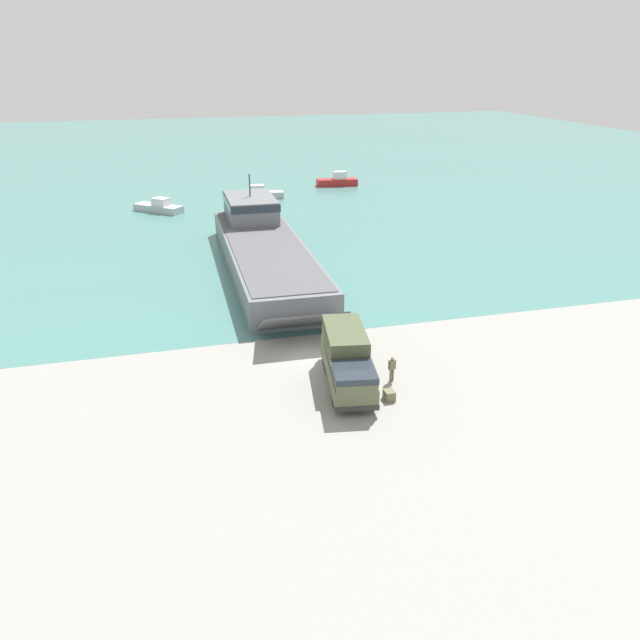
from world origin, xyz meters
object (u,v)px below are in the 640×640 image
object	(u,v)px
landing_craft	(263,246)
moored_boat_a	(337,181)
cargo_crate	(389,395)
moored_boat_b	(260,194)
military_truck	(347,360)
soldier_on_ramp	(392,367)
moored_boat_c	(159,207)

from	to	relation	value
landing_craft	moored_boat_a	xyz separation A→B (m)	(18.66, 37.29, -1.12)
landing_craft	cargo_crate	distance (m)	28.27
landing_craft	moored_boat_b	size ratio (longest dim) A/B	4.82
military_truck	cargo_crate	bearing A→B (deg)	44.95
military_truck	moored_boat_a	distance (m)	65.32
soldier_on_ramp	moored_boat_b	world-z (taller)	moored_boat_b
landing_craft	moored_boat_a	size ratio (longest dim) A/B	5.05
moored_boat_b	moored_boat_c	bearing A→B (deg)	-62.83
military_truck	moored_boat_b	size ratio (longest dim) A/B	1.19
moored_boat_b	cargo_crate	world-z (taller)	moored_boat_b
landing_craft	moored_boat_c	bearing A→B (deg)	111.03
soldier_on_ramp	moored_boat_a	size ratio (longest dim) A/B	0.26
moored_boat_a	moored_boat_b	bearing A→B (deg)	119.63
moored_boat_c	cargo_crate	size ratio (longest dim) A/B	9.15
military_truck	moored_boat_c	bearing A→B (deg)	-159.71
military_truck	cargo_crate	world-z (taller)	military_truck
moored_boat_c	cargo_crate	world-z (taller)	moored_boat_c
landing_craft	soldier_on_ramp	distance (m)	26.20
military_truck	moored_boat_c	distance (m)	52.61
soldier_on_ramp	moored_boat_a	world-z (taller)	moored_boat_a
landing_craft	military_truck	distance (m)	25.53
landing_craft	moored_boat_a	distance (m)	41.71
landing_craft	moored_boat_a	world-z (taller)	landing_craft
military_truck	soldier_on_ramp	world-z (taller)	military_truck
military_truck	soldier_on_ramp	bearing A→B (deg)	90.82
landing_craft	soldier_on_ramp	bearing A→B (deg)	-80.84
landing_craft	cargo_crate	world-z (taller)	landing_craft
moored_boat_c	moored_boat_a	bearing A→B (deg)	-26.40
military_truck	moored_boat_b	distance (m)	56.83
military_truck	moored_boat_c	size ratio (longest dim) A/B	1.26
soldier_on_ramp	moored_boat_c	distance (m)	53.63
cargo_crate	landing_craft	bearing A→B (deg)	95.32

